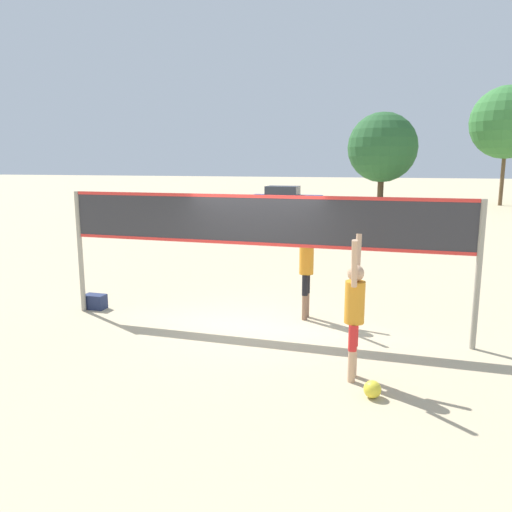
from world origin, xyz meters
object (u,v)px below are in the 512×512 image
object	(u,v)px
player_blocker	(306,260)
tree_left_cluster	(507,122)
parked_car_mid	(285,199)
tree_right_cluster	(382,148)
gear_bag	(95,302)
volleyball	(372,389)
volleyball_net	(256,230)
player_spiker	(355,306)

from	to	relation	value
player_blocker	tree_left_cluster	xyz separation A→B (m)	(8.34, 30.52, 4.69)
parked_car_mid	tree_left_cluster	world-z (taller)	tree_left_cluster
tree_right_cluster	gear_bag	bearing A→B (deg)	-98.51
gear_bag	parked_car_mid	world-z (taller)	parked_car_mid
volleyball	parked_car_mid	size ratio (longest dim) A/B	0.05
parked_car_mid	player_blocker	bearing A→B (deg)	-76.61
tree_left_cluster	parked_car_mid	bearing A→B (deg)	-152.18
volleyball_net	volleyball	distance (m)	3.68
player_spiker	player_blocker	xyz separation A→B (m)	(-1.19, 2.60, 0.09)
player_spiker	tree_left_cluster	xyz separation A→B (m)	(7.15, 33.12, 4.78)
player_spiker	player_blocker	world-z (taller)	player_blocker
volleyball	tree_right_cluster	world-z (taller)	tree_right_cluster
gear_bag	tree_left_cluster	distance (m)	34.14
player_spiker	gear_bag	distance (m)	6.01
volleyball	gear_bag	bearing A→B (deg)	157.25
player_blocker	tree_left_cluster	size ratio (longest dim) A/B	0.26
parked_car_mid	volleyball_net	bearing A→B (deg)	-78.87
volleyball	tree_left_cluster	distance (m)	34.80
player_blocker	tree_left_cluster	bearing A→B (deg)	164.71
parked_car_mid	tree_left_cluster	distance (m)	16.94
player_spiker	tree_left_cluster	bearing A→B (deg)	-12.18
volleyball_net	gear_bag	xyz separation A→B (m)	(-3.63, 0.19, -1.70)
volleyball	parked_car_mid	world-z (taller)	parked_car_mid
player_blocker	tree_right_cluster	world-z (taller)	tree_right_cluster
player_spiker	volleyball	world-z (taller)	player_spiker
gear_bag	parked_car_mid	bearing A→B (deg)	93.66
parked_car_mid	tree_right_cluster	bearing A→B (deg)	41.65
player_spiker	tree_right_cluster	distance (m)	31.18
player_blocker	tree_right_cluster	size ratio (longest dim) A/B	0.33
player_blocker	volleyball	bearing A→B (deg)	25.87
player_blocker	volleyball_net	bearing A→B (deg)	-43.42
volleyball_net	player_blocker	size ratio (longest dim) A/B	3.43
volleyball_net	player_blocker	world-z (taller)	volleyball_net
volleyball_net	player_blocker	distance (m)	1.32
volleyball	tree_right_cluster	size ratio (longest dim) A/B	0.04
tree_right_cluster	player_spiker	bearing A→B (deg)	-87.68
parked_car_mid	tree_right_cluster	distance (m)	8.69
volleyball	tree_right_cluster	distance (m)	31.81
volleyball_net	tree_right_cluster	distance (m)	29.32
player_spiker	tree_left_cluster	distance (m)	34.22
tree_left_cluster	player_blocker	bearing A→B (deg)	-105.29
player_blocker	volleyball	distance (m)	3.62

